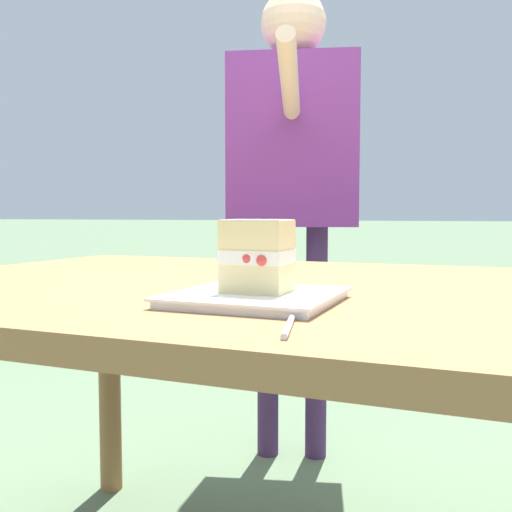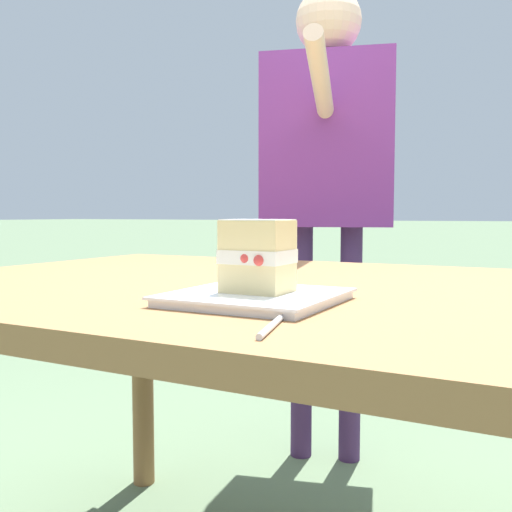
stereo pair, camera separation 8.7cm
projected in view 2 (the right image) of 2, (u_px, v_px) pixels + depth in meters
patio_table at (303, 328)px, 1.11m from camera, size 1.67×1.07×0.76m
dessert_plate at (256, 297)px, 0.88m from camera, size 0.24×0.24×0.02m
cake_slice at (258, 256)px, 0.88m from camera, size 0.10×0.09×0.11m
dessert_fork at (277, 321)px, 0.71m from camera, size 0.06×0.17×0.01m
diner_person at (327, 149)px, 2.05m from camera, size 0.50×0.64×1.69m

